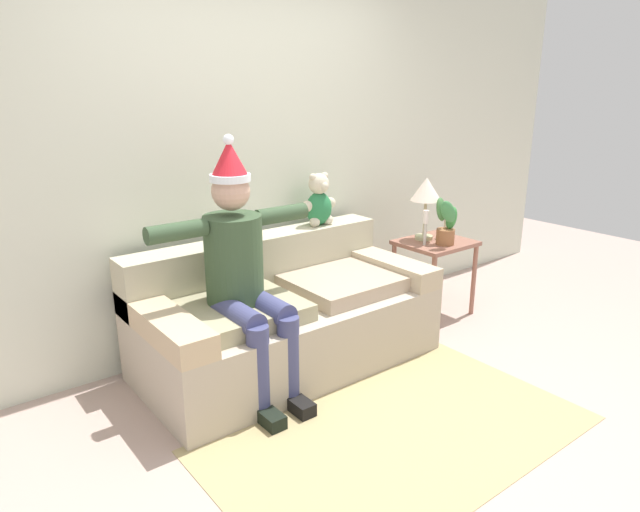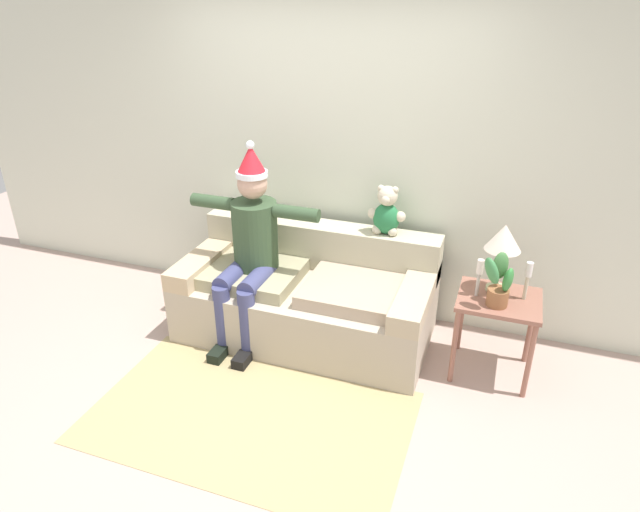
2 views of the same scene
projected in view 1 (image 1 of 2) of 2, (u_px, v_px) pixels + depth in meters
name	position (u px, v px, depth m)	size (l,w,h in m)	color
ground_plane	(389.00, 428.00, 3.08)	(10.00, 10.00, 0.00)	#B59A8E
back_wall	(235.00, 151.00, 3.85)	(7.00, 0.10, 2.70)	silver
couch	(284.00, 316.00, 3.73)	(1.91, 0.94, 0.81)	#B6A893
person_seated	(242.00, 269.00, 3.25)	(1.02, 0.77, 1.53)	#354B30
teddy_bear	(319.00, 202.00, 4.08)	(0.29, 0.17, 0.38)	#267542
side_table	(435.00, 253.00, 4.47)	(0.55, 0.48, 0.61)	#935E4D
table_lamp	(426.00, 192.00, 4.38)	(0.24, 0.24, 0.49)	#B4B98A
potted_plant	(446.00, 223.00, 4.30)	(0.24, 0.23, 0.38)	#935D38
candle_tall	(426.00, 223.00, 4.28)	(0.04, 0.04, 0.27)	beige
candle_short	(446.00, 215.00, 4.51)	(0.04, 0.04, 0.27)	beige
area_rug	(399.00, 434.00, 3.02)	(2.04, 1.21, 0.01)	tan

